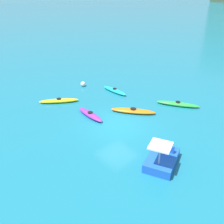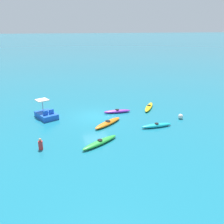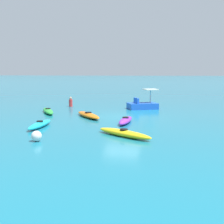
{
  "view_description": "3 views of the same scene",
  "coord_description": "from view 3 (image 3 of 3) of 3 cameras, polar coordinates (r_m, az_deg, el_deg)",
  "views": [
    {
      "loc": [
        11.58,
        -10.37,
        9.03
      ],
      "look_at": [
        -0.93,
        0.27,
        0.64
      ],
      "focal_mm": 41.01,
      "sensor_mm": 36.0,
      "label": 1
    },
    {
      "loc": [
        3.82,
        22.07,
        8.45
      ],
      "look_at": [
        -1.61,
        0.19,
        0.43
      ],
      "focal_mm": 38.8,
      "sensor_mm": 36.0,
      "label": 2
    },
    {
      "loc": [
        -19.32,
        -3.39,
        3.03
      ],
      "look_at": [
        -2.63,
        0.16,
        0.69
      ],
      "focal_mm": 45.72,
      "sensor_mm": 36.0,
      "label": 3
    }
  ],
  "objects": [
    {
      "name": "ground_plane",
      "position": [
        19.85,
        2.04,
        -0.96
      ],
      "size": [
        600.0,
        600.0,
        0.0
      ],
      "primitive_type": "plane",
      "color": "#19728C"
    },
    {
      "name": "kayak_yellow",
      "position": [
        13.73,
        2.39,
        -4.24
      ],
      "size": [
        2.24,
        3.08,
        0.37
      ],
      "color": "yellow",
      "rests_on": "ground_plane"
    },
    {
      "name": "kayak_green",
      "position": [
        22.28,
        -12.68,
        0.23
      ],
      "size": [
        3.23,
        2.33,
        0.37
      ],
      "color": "green",
      "rests_on": "ground_plane"
    },
    {
      "name": "kayak_cyan",
      "position": [
        16.51,
        -14.22,
        -2.42
      ],
      "size": [
        2.89,
        0.7,
        0.37
      ],
      "color": "#19B7C6",
      "rests_on": "ground_plane"
    },
    {
      "name": "kayak_purple",
      "position": [
        17.41,
        2.73,
        -1.67
      ],
      "size": [
        2.82,
        0.68,
        0.37
      ],
      "color": "purple",
      "rests_on": "ground_plane"
    },
    {
      "name": "kayak_orange",
      "position": [
        19.64,
        -4.77,
        -0.6
      ],
      "size": [
        3.14,
        2.7,
        0.37
      ],
      "color": "orange",
      "rests_on": "ground_plane"
    },
    {
      "name": "pedal_boat_blue",
      "position": [
        24.32,
        6.15,
        1.42
      ],
      "size": [
        2.37,
        2.81,
        1.68
      ],
      "color": "blue",
      "rests_on": "ground_plane"
    },
    {
      "name": "buoy_white",
      "position": [
        13.19,
        -14.87,
        -4.67
      ],
      "size": [
        0.48,
        0.48,
        0.48
      ],
      "primitive_type": "sphere",
      "color": "white",
      "rests_on": "ground_plane"
    },
    {
      "name": "person_near_shore",
      "position": [
        26.13,
        -8.26,
        1.94
      ],
      "size": [
        0.37,
        0.37,
        0.88
      ],
      "color": "red",
      "rests_on": "ground_plane"
    }
  ]
}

